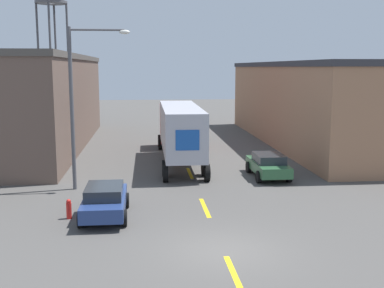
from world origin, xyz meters
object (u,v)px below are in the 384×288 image
object	(u,v)px
parked_car_right_mid	(268,165)
semi_truck	(179,127)
fire_hydrant	(69,209)
parked_car_left_near	(105,200)
street_lamp	(79,96)

from	to	relation	value
parked_car_right_mid	semi_truck	bearing A→B (deg)	131.07
semi_truck	parked_car_right_mid	distance (m)	7.50
fire_hydrant	parked_car_right_mid	bearing A→B (deg)	33.05
semi_truck	parked_car_right_mid	bearing A→B (deg)	-48.54
parked_car_left_near	parked_car_right_mid	bearing A→B (deg)	36.95
street_lamp	fire_hydrant	xyz separation A→B (m)	(0.08, -5.10, -4.50)
semi_truck	parked_car_left_near	xyz separation A→B (m)	(-4.10, -12.24, -1.58)
parked_car_right_mid	street_lamp	distance (m)	11.43
semi_truck	parked_car_right_mid	size ratio (longest dim) A/B	3.28
parked_car_left_near	fire_hydrant	distance (m)	1.55
parked_car_left_near	street_lamp	world-z (taller)	street_lamp
street_lamp	fire_hydrant	bearing A→B (deg)	-89.15
parked_car_right_mid	street_lamp	world-z (taller)	street_lamp
street_lamp	fire_hydrant	distance (m)	6.80
parked_car_left_near	fire_hydrant	world-z (taller)	parked_car_left_near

